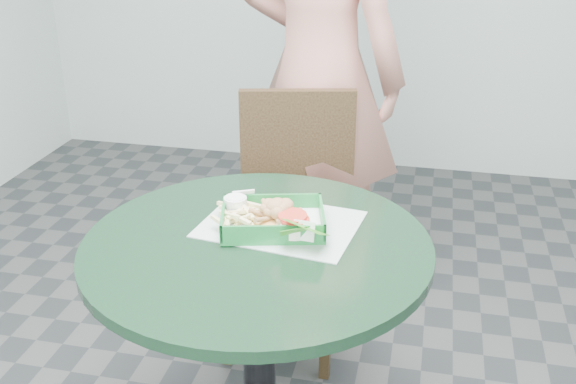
% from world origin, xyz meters
% --- Properties ---
extents(cafe_table, '(0.88, 0.88, 0.75)m').
position_xyz_m(cafe_table, '(0.00, 0.00, 0.58)').
color(cafe_table, black).
rests_on(cafe_table, floor).
extents(dining_chair, '(0.42, 0.42, 0.93)m').
position_xyz_m(dining_chair, '(-0.07, 0.72, 0.53)').
color(dining_chair, '#3D2510').
rests_on(dining_chair, floor).
extents(diner_person, '(0.99, 0.80, 2.34)m').
position_xyz_m(diner_person, '(-0.03, 1.02, 1.17)').
color(diner_person, tan).
rests_on(diner_person, floor).
extents(placemat, '(0.43, 0.35, 0.00)m').
position_xyz_m(placemat, '(0.04, 0.10, 0.75)').
color(placemat, '#AAC1B9').
rests_on(placemat, cafe_table).
extents(food_basket, '(0.26, 0.19, 0.05)m').
position_xyz_m(food_basket, '(0.02, 0.08, 0.77)').
color(food_basket, '#1A7733').
rests_on(food_basket, placemat).
extents(crab_sandwich, '(0.12, 0.12, 0.07)m').
position_xyz_m(crab_sandwich, '(0.03, 0.07, 0.80)').
color(crab_sandwich, '#C08D41').
rests_on(crab_sandwich, food_basket).
extents(fries_pile, '(0.14, 0.15, 0.05)m').
position_xyz_m(fries_pile, '(-0.07, 0.09, 0.79)').
color(fries_pile, '#F3E298').
rests_on(fries_pile, food_basket).
extents(sauce_ramekin, '(0.06, 0.06, 0.03)m').
position_xyz_m(sauce_ramekin, '(-0.07, 0.13, 0.80)').
color(sauce_ramekin, white).
rests_on(sauce_ramekin, food_basket).
extents(garnish_cup, '(0.13, 0.13, 0.05)m').
position_xyz_m(garnish_cup, '(0.08, 0.01, 0.79)').
color(garnish_cup, white).
rests_on(garnish_cup, food_basket).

